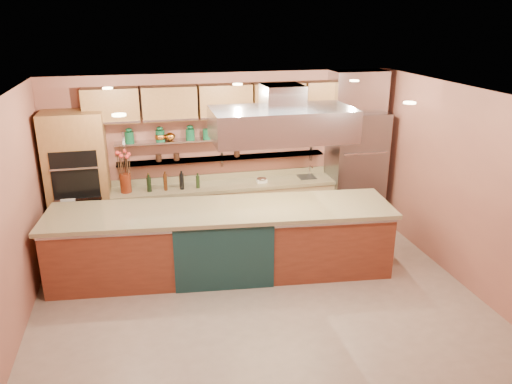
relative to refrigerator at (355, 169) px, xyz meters
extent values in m
cube|color=gray|center=(-2.35, -2.14, -1.06)|extent=(6.00, 5.00, 0.02)
cube|color=black|center=(-2.35, -2.14, 1.75)|extent=(6.00, 5.00, 0.02)
cube|color=#A2604C|center=(-2.35, 0.36, 0.35)|extent=(6.00, 0.04, 2.80)
cube|color=#A2604C|center=(-2.35, -4.64, 0.35)|extent=(6.00, 0.04, 2.80)
cube|color=#A2604C|center=(-5.35, -2.14, 0.35)|extent=(0.04, 5.00, 2.80)
cube|color=#A2604C|center=(0.65, -2.14, 0.35)|extent=(0.04, 5.00, 2.80)
cube|color=olive|center=(-4.80, 0.04, 0.10)|extent=(0.95, 0.64, 2.30)
cube|color=gray|center=(0.00, 0.00, 0.00)|extent=(0.95, 0.72, 2.10)
cube|color=tan|center=(-2.40, 0.06, -0.58)|extent=(3.84, 0.64, 0.93)
cube|color=#B4B6BB|center=(-2.40, 0.23, 0.30)|extent=(3.60, 0.26, 0.03)
cube|color=#B4B6BB|center=(-2.40, 0.23, 0.65)|extent=(3.60, 0.26, 0.03)
cube|color=olive|center=(-2.35, 0.18, 1.30)|extent=(4.60, 0.36, 0.55)
cube|color=#B4B6BB|center=(-1.79, -1.35, 1.20)|extent=(2.00, 1.00, 0.45)
cube|color=#FFE5A5|center=(-2.35, -1.94, 1.72)|extent=(4.00, 2.80, 0.02)
cube|color=brown|center=(-2.69, -1.35, -0.53)|extent=(5.04, 1.58, 1.03)
cylinder|color=#601F0E|center=(-4.07, 0.01, 0.04)|extent=(0.23, 0.23, 0.32)
cube|color=black|center=(-3.29, 0.01, 0.03)|extent=(0.97, 0.53, 0.30)
cube|color=silver|center=(-1.76, 0.01, -0.07)|extent=(0.20, 0.17, 0.10)
cylinder|color=white|center=(-0.84, 0.11, -0.01)|extent=(0.03, 0.03, 0.22)
ellipsoid|color=#C4762D|center=(-3.29, 0.23, 0.73)|extent=(0.20, 0.20, 0.14)
cylinder|color=#104A2A|center=(-2.67, 0.23, 0.75)|extent=(0.18, 0.18, 0.16)
camera|label=1|loc=(-3.74, -8.07, 2.67)|focal=35.00mm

